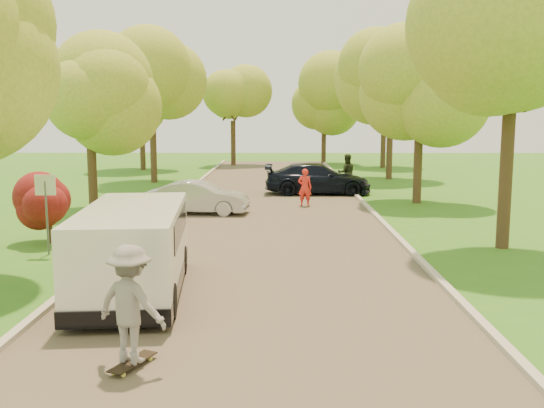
{
  "coord_description": "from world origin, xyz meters",
  "views": [
    {
      "loc": [
        0.42,
        -11.96,
        3.72
      ],
      "look_at": [
        0.24,
        4.66,
        1.3
      ],
      "focal_mm": 40.0,
      "sensor_mm": 36.0,
      "label": 1
    }
  ],
  "objects_px": {
    "silver_sedan": "(199,198)",
    "skateboarder": "(131,304)",
    "minivan": "(134,249)",
    "street_sign": "(46,197)",
    "person_olive": "(347,173)",
    "person_striped": "(305,188)",
    "dark_sedan": "(318,179)",
    "longboard": "(133,362)"
  },
  "relations": [
    {
      "from": "silver_sedan",
      "to": "skateboarder",
      "type": "relative_size",
      "value": 2.17
    },
    {
      "from": "minivan",
      "to": "silver_sedan",
      "type": "height_order",
      "value": "minivan"
    },
    {
      "from": "street_sign",
      "to": "minivan",
      "type": "distance_m",
      "value": 4.87
    },
    {
      "from": "silver_sedan",
      "to": "person_olive",
      "type": "bearing_deg",
      "value": -37.02
    },
    {
      "from": "silver_sedan",
      "to": "person_olive",
      "type": "distance_m",
      "value": 9.51
    },
    {
      "from": "person_striped",
      "to": "person_olive",
      "type": "height_order",
      "value": "person_olive"
    },
    {
      "from": "street_sign",
      "to": "person_striped",
      "type": "bearing_deg",
      "value": 50.66
    },
    {
      "from": "dark_sedan",
      "to": "person_olive",
      "type": "bearing_deg",
      "value": -55.43
    },
    {
      "from": "street_sign",
      "to": "minivan",
      "type": "relative_size",
      "value": 0.42
    },
    {
      "from": "person_olive",
      "to": "person_striped",
      "type": "bearing_deg",
      "value": 61.11
    },
    {
      "from": "street_sign",
      "to": "person_olive",
      "type": "xyz_separation_m",
      "value": [
        9.6,
        13.93,
        -0.63
      ]
    },
    {
      "from": "minivan",
      "to": "silver_sedan",
      "type": "relative_size",
      "value": 1.35
    },
    {
      "from": "silver_sedan",
      "to": "person_striped",
      "type": "height_order",
      "value": "person_striped"
    },
    {
      "from": "person_striped",
      "to": "dark_sedan",
      "type": "bearing_deg",
      "value": -90.33
    },
    {
      "from": "street_sign",
      "to": "longboard",
      "type": "height_order",
      "value": "street_sign"
    },
    {
      "from": "dark_sedan",
      "to": "street_sign",
      "type": "bearing_deg",
      "value": 148.31
    },
    {
      "from": "silver_sedan",
      "to": "dark_sedan",
      "type": "relative_size",
      "value": 0.76
    },
    {
      "from": "silver_sedan",
      "to": "dark_sedan",
      "type": "xyz_separation_m",
      "value": [
        4.93,
        5.98,
        0.1
      ]
    },
    {
      "from": "longboard",
      "to": "skateboarder",
      "type": "relative_size",
      "value": 0.53
    },
    {
      "from": "minivan",
      "to": "person_olive",
      "type": "height_order",
      "value": "person_olive"
    },
    {
      "from": "skateboarder",
      "to": "person_olive",
      "type": "bearing_deg",
      "value": -80.4
    },
    {
      "from": "skateboarder",
      "to": "person_olive",
      "type": "distance_m",
      "value": 22.07
    },
    {
      "from": "longboard",
      "to": "person_olive",
      "type": "bearing_deg",
      "value": -80.4
    },
    {
      "from": "dark_sedan",
      "to": "person_striped",
      "type": "bearing_deg",
      "value": 169.29
    },
    {
      "from": "silver_sedan",
      "to": "longboard",
      "type": "distance_m",
      "value": 14.4
    },
    {
      "from": "minivan",
      "to": "person_olive",
      "type": "bearing_deg",
      "value": 64.69
    },
    {
      "from": "person_striped",
      "to": "person_olive",
      "type": "relative_size",
      "value": 0.85
    },
    {
      "from": "silver_sedan",
      "to": "person_olive",
      "type": "height_order",
      "value": "person_olive"
    },
    {
      "from": "silver_sedan",
      "to": "skateboarder",
      "type": "height_order",
      "value": "skateboarder"
    },
    {
      "from": "silver_sedan",
      "to": "person_striped",
      "type": "relative_size",
      "value": 2.43
    },
    {
      "from": "silver_sedan",
      "to": "street_sign",
      "type": "bearing_deg",
      "value": 161.04
    },
    {
      "from": "minivan",
      "to": "skateboarder",
      "type": "distance_m",
      "value": 3.9
    },
    {
      "from": "skateboarder",
      "to": "silver_sedan",
      "type": "bearing_deg",
      "value": -62.31
    },
    {
      "from": "dark_sedan",
      "to": "person_striped",
      "type": "xyz_separation_m",
      "value": [
        -0.78,
        -3.99,
        0.05
      ]
    },
    {
      "from": "longboard",
      "to": "skateboarder",
      "type": "xyz_separation_m",
      "value": [
        0.0,
        0.0,
        0.9
      ]
    },
    {
      "from": "minivan",
      "to": "person_striped",
      "type": "bearing_deg",
      "value": 66.56
    },
    {
      "from": "skateboarder",
      "to": "person_striped",
      "type": "xyz_separation_m",
      "value": [
        3.26,
        16.36,
        -0.21
      ]
    },
    {
      "from": "silver_sedan",
      "to": "person_striped",
      "type": "xyz_separation_m",
      "value": [
        4.15,
        1.99,
        0.16
      ]
    },
    {
      "from": "person_striped",
      "to": "silver_sedan",
      "type": "bearing_deg",
      "value": 36.42
    },
    {
      "from": "street_sign",
      "to": "silver_sedan",
      "type": "height_order",
      "value": "street_sign"
    },
    {
      "from": "minivan",
      "to": "person_striped",
      "type": "distance_m",
      "value": 13.21
    },
    {
      "from": "silver_sedan",
      "to": "skateboarder",
      "type": "bearing_deg",
      "value": -170.87
    }
  ]
}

